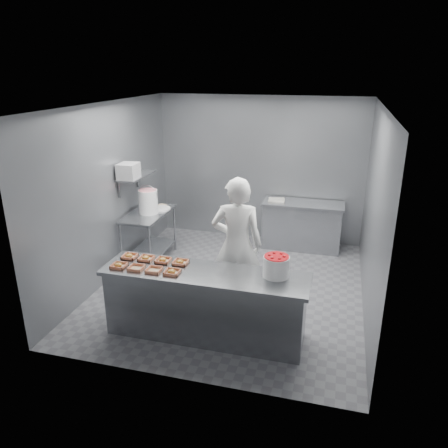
% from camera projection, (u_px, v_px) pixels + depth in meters
% --- Properties ---
extents(floor, '(4.50, 4.50, 0.00)m').
position_uv_depth(floor, '(231.00, 287.00, 6.93)').
color(floor, '#4C4C51').
rests_on(floor, ground).
extents(ceiling, '(4.50, 4.50, 0.00)m').
position_uv_depth(ceiling, '(232.00, 105.00, 5.97)').
color(ceiling, white).
rests_on(ceiling, wall_back).
extents(wall_back, '(4.00, 0.04, 2.80)m').
position_uv_depth(wall_back, '(260.00, 170.00, 8.49)').
color(wall_back, slate).
rests_on(wall_back, ground).
extents(wall_left, '(0.04, 4.50, 2.80)m').
position_uv_depth(wall_left, '(110.00, 193.00, 6.94)').
color(wall_left, slate).
rests_on(wall_left, ground).
extents(wall_right, '(0.04, 4.50, 2.80)m').
position_uv_depth(wall_right, '(373.00, 214.00, 5.96)').
color(wall_right, slate).
rests_on(wall_right, ground).
extents(service_counter, '(2.60, 0.70, 0.90)m').
position_uv_depth(service_counter, '(205.00, 304.00, 5.55)').
color(service_counter, slate).
rests_on(service_counter, ground).
extents(prep_table, '(0.60, 1.20, 0.90)m').
position_uv_depth(prep_table, '(149.00, 229.00, 7.67)').
color(prep_table, slate).
rests_on(prep_table, ground).
extents(back_counter, '(1.50, 0.60, 0.90)m').
position_uv_depth(back_counter, '(302.00, 225.00, 8.28)').
color(back_counter, slate).
rests_on(back_counter, ground).
extents(wall_shelf, '(0.35, 0.90, 0.03)m').
position_uv_depth(wall_shelf, '(136.00, 176.00, 7.39)').
color(wall_shelf, slate).
rests_on(wall_shelf, wall_left).
extents(tray_0, '(0.19, 0.18, 0.06)m').
position_uv_depth(tray_0, '(119.00, 265.00, 5.52)').
color(tray_0, tan).
rests_on(tray_0, service_counter).
extents(tray_1, '(0.19, 0.18, 0.04)m').
position_uv_depth(tray_1, '(136.00, 268.00, 5.46)').
color(tray_1, tan).
rests_on(tray_1, service_counter).
extents(tray_2, '(0.19, 0.18, 0.04)m').
position_uv_depth(tray_2, '(154.00, 270.00, 5.41)').
color(tray_2, tan).
rests_on(tray_2, service_counter).
extents(tray_3, '(0.19, 0.18, 0.06)m').
position_uv_depth(tray_3, '(172.00, 272.00, 5.35)').
color(tray_3, tan).
rests_on(tray_3, service_counter).
extents(tray_4, '(0.19, 0.18, 0.06)m').
position_uv_depth(tray_4, '(129.00, 256.00, 5.79)').
color(tray_4, tan).
rests_on(tray_4, service_counter).
extents(tray_5, '(0.19, 0.18, 0.06)m').
position_uv_depth(tray_5, '(146.00, 258.00, 5.73)').
color(tray_5, tan).
rests_on(tray_5, service_counter).
extents(tray_6, '(0.19, 0.18, 0.06)m').
position_uv_depth(tray_6, '(163.00, 260.00, 5.67)').
color(tray_6, tan).
rests_on(tray_6, service_counter).
extents(tray_7, '(0.19, 0.18, 0.06)m').
position_uv_depth(tray_7, '(180.00, 262.00, 5.61)').
color(tray_7, tan).
rests_on(tray_7, service_counter).
extents(worker, '(0.76, 0.56, 1.93)m').
position_uv_depth(worker, '(237.00, 245.00, 6.05)').
color(worker, white).
rests_on(worker, ground).
extents(strawberry_tub, '(0.32, 0.32, 0.27)m').
position_uv_depth(strawberry_tub, '(276.00, 265.00, 5.24)').
color(strawberry_tub, white).
rests_on(strawberry_tub, service_counter).
extents(glaze_bucket, '(0.34, 0.32, 0.50)m').
position_uv_depth(glaze_bucket, '(148.00, 201.00, 7.48)').
color(glaze_bucket, white).
rests_on(glaze_bucket, prep_table).
extents(bucket_lid, '(0.38, 0.38, 0.03)m').
position_uv_depth(bucket_lid, '(161.00, 209.00, 7.75)').
color(bucket_lid, white).
rests_on(bucket_lid, prep_table).
extents(rag, '(0.17, 0.16, 0.02)m').
position_uv_depth(rag, '(162.00, 205.00, 7.94)').
color(rag, '#CCB28C').
rests_on(rag, prep_table).
extents(appliance, '(0.31, 0.35, 0.25)m').
position_uv_depth(appliance, '(128.00, 171.00, 7.09)').
color(appliance, gray).
rests_on(appliance, wall_shelf).
extents(paper_stack, '(0.32, 0.25, 0.04)m').
position_uv_depth(paper_stack, '(277.00, 200.00, 8.24)').
color(paper_stack, silver).
rests_on(paper_stack, back_counter).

